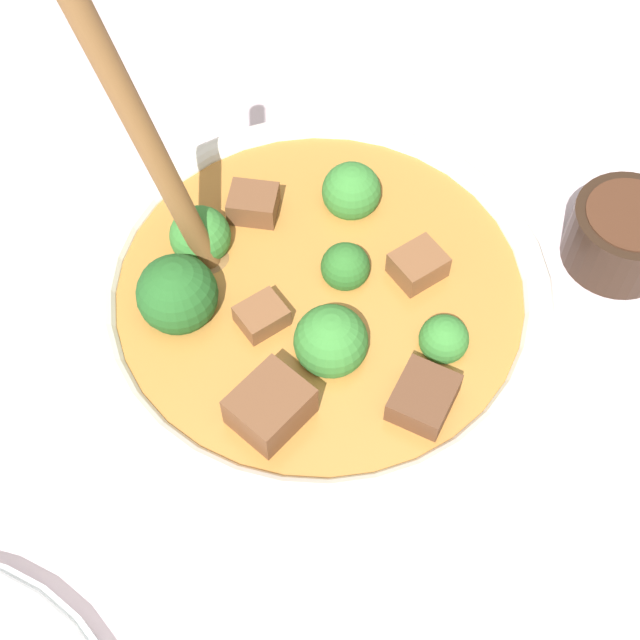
# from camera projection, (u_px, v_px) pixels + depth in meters

# --- Properties ---
(ground_plane) EXTENTS (4.00, 4.00, 0.00)m
(ground_plane) POSITION_uv_depth(u_px,v_px,m) (320.00, 380.00, 0.54)
(ground_plane) COLOR silver
(stew_bowl) EXTENTS (0.24, 0.24, 0.28)m
(stew_bowl) POSITION_uv_depth(u_px,v_px,m) (319.00, 326.00, 0.48)
(stew_bowl) COLOR white
(stew_bowl) RESTS_ON ground_plane
(condiment_bowl) EXTENTS (0.07, 0.07, 0.04)m
(condiment_bowl) POSITION_uv_depth(u_px,v_px,m) (624.00, 233.00, 0.56)
(condiment_bowl) COLOR black
(condiment_bowl) RESTS_ON ground_plane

